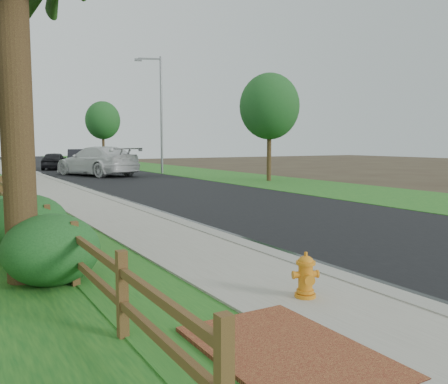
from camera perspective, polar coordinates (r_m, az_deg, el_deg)
ground at (r=7.64m, az=16.32°, el=-12.33°), size 120.00×120.00×0.00m
road at (r=41.22m, az=-16.39°, el=2.48°), size 8.00×90.00×0.02m
curb at (r=40.41m, az=-22.18°, el=2.28°), size 0.40×90.00×0.12m
wet_gutter at (r=40.47m, az=-21.69°, el=2.25°), size 0.50×90.00×0.00m
sidewalk at (r=40.25m, az=-24.01°, el=2.18°), size 2.20×90.00×0.10m
verge_far at (r=43.40m, az=-7.51°, el=2.85°), size 6.00×90.00×0.04m
brick_patch at (r=5.53m, az=7.71°, el=-18.79°), size 1.60×2.40×0.11m
ranch_fence at (r=11.60m, az=-21.49°, el=-3.11°), size 0.12×16.92×1.10m
fire_hydrant at (r=7.15m, az=9.79°, el=-9.99°), size 0.44×0.36×0.68m
white_suv at (r=34.74m, az=-15.04°, el=3.62°), size 5.10×7.65×2.06m
dark_car_mid at (r=43.72m, az=-19.71°, el=3.57°), size 3.17×4.79×1.52m
dark_car_far at (r=44.67m, az=-17.10°, el=3.84°), size 3.01×5.54×1.73m
streetlight at (r=36.12m, az=-7.82°, el=9.98°), size 1.93×0.85×8.66m
boulder at (r=9.56m, az=-21.24°, el=-6.63°), size 1.26×1.12×0.70m
shrub_a at (r=8.42m, az=-20.07°, el=-6.53°), size 1.70×1.70×1.19m
shrub_c at (r=10.92m, az=-22.80°, el=-3.58°), size 2.33×2.33×1.28m
tree_near_right at (r=29.05m, az=5.50°, el=10.19°), size 3.62×3.62×6.51m
tree_far_right at (r=51.64m, az=-14.38°, el=8.34°), size 3.60×3.60×6.64m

